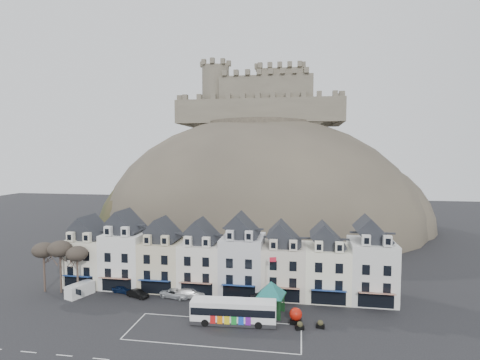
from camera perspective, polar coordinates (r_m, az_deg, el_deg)
name	(u,v)px	position (r m, az deg, el deg)	size (l,w,h in m)	color
ground	(197,335)	(51.19, -6.62, -22.44)	(300.00, 300.00, 0.00)	black
coach_bay_markings	(214,332)	(51.82, -3.92, -22.08)	(22.00, 7.50, 0.01)	silver
townhouse_terrace	(224,259)	(63.76, -2.51, -11.91)	(54.40, 9.35, 11.80)	white
castle_hill	(263,228)	(115.81, 3.45, -7.30)	(100.00, 76.00, 68.00)	#3D372F
castle	(263,99)	(121.85, 3.52, 12.21)	(50.20, 22.20, 22.00)	#5F5648
tree_left_far	(44,250)	(70.49, -27.76, -9.48)	(3.61, 3.61, 8.24)	#3C2D26
tree_left_mid	(60,249)	(68.67, -25.74, -9.48)	(3.78, 3.78, 8.64)	#3C2D26
tree_left_near	(77,254)	(67.19, -23.59, -10.31)	(3.43, 3.43, 7.84)	#3C2D26
bus	(233,311)	(53.13, -1.00, -19.28)	(11.55, 3.33, 3.22)	#262628
bus_shelter	(271,289)	(55.23, 4.75, -16.18)	(7.51, 7.51, 4.82)	black
red_buoy	(296,315)	(53.99, 8.49, -19.74)	(1.71, 1.71, 2.12)	black
flagpole	(270,278)	(57.21, 4.53, -14.67)	(1.11, 0.33, 7.83)	silver
white_van	(80,290)	(67.62, -23.20, -15.11)	(3.28, 4.78, 2.01)	white
planter_west	(300,326)	(52.59, 9.09, -21.08)	(1.20, 0.85, 1.09)	black
planter_east	(320,324)	(53.45, 12.14, -20.70)	(1.17, 0.76, 1.08)	black
car_navy	(122,289)	(66.76, -17.47, -15.58)	(1.44, 3.57, 1.22)	#0B193A
car_black	(138,294)	(64.10, -15.33, -16.37)	(1.30, 3.72, 1.23)	black
car_silver	(176,293)	(62.81, -9.80, -16.66)	(2.26, 4.82, 1.36)	#B7BBC0
car_white	(190,293)	(62.53, -7.56, -16.68)	(2.06, 5.06, 1.47)	white
car_maroon	(222,301)	(59.04, -2.74, -17.98)	(1.62, 4.02, 1.37)	#5C1305
car_charcoal	(264,297)	(60.47, 3.68, -17.40)	(1.52, 4.37, 1.44)	black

